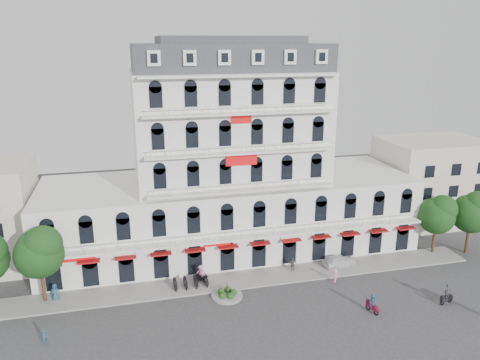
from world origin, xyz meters
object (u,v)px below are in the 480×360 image
Objects in this scene: rider_northeast at (447,294)px; rider_center at (201,274)px; parked_car at (340,261)px; rider_east at (373,304)px.

rider_center is at bearing -37.20° from rider_northeast.
parked_car is 2.09× the size of rider_east.
rider_east is 17.97m from rider_center.
rider_east is 0.92× the size of rider_center.
rider_northeast is at bearing -107.64° from rider_east.
rider_northeast is (6.78, -10.07, 0.40)m from parked_car.
rider_center reaches higher than rider_east.
rider_center is at bearing 42.69° from rider_east.
rider_east is at bearing -16.55° from rider_northeast.
rider_northeast is 25.23m from rider_center.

